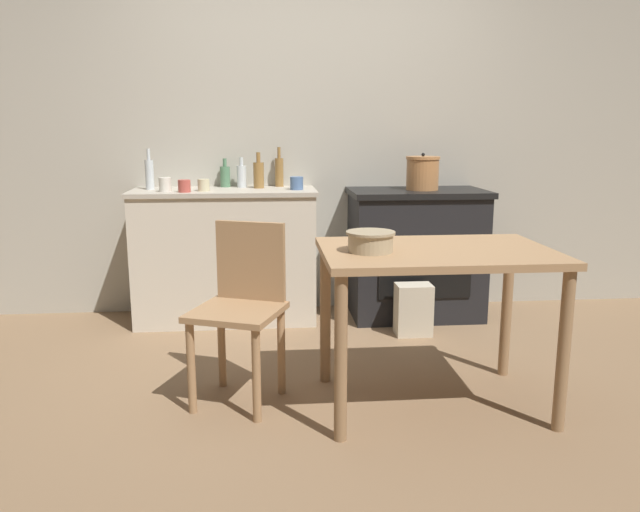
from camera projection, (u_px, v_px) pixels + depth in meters
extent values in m
plane|color=#896B4C|center=(330.00, 390.00, 3.22)|extent=(14.00, 14.00, 0.00)
cube|color=#B2AD9E|center=(307.00, 136.00, 4.51)|extent=(8.00, 0.07, 2.55)
cube|color=beige|center=(226.00, 258.00, 4.34)|extent=(1.22, 0.51, 0.89)
cube|color=#B6AD9C|center=(224.00, 192.00, 4.25)|extent=(1.25, 0.54, 0.03)
cube|color=black|center=(415.00, 256.00, 4.44)|extent=(0.90, 0.55, 0.87)
cube|color=black|center=(417.00, 192.00, 4.35)|extent=(0.94, 0.59, 0.04)
cube|color=black|center=(425.00, 272.00, 4.18)|extent=(0.63, 0.01, 0.36)
cube|color=#A87F56|center=(437.00, 252.00, 2.92)|extent=(1.08, 0.75, 0.03)
cylinder|color=#97724E|center=(341.00, 359.00, 2.64)|extent=(0.06, 0.06, 0.74)
cylinder|color=#97724E|center=(564.00, 352.00, 2.73)|extent=(0.06, 0.06, 0.74)
cylinder|color=#97724E|center=(325.00, 314.00, 3.27)|extent=(0.06, 0.06, 0.74)
cylinder|color=#97724E|center=(507.00, 309.00, 3.36)|extent=(0.06, 0.06, 0.74)
cube|color=#A87F56|center=(237.00, 312.00, 2.99)|extent=(0.52, 0.52, 0.03)
cube|color=#A87F56|center=(251.00, 261.00, 3.12)|extent=(0.35, 0.16, 0.40)
cylinder|color=#A87F56|center=(191.00, 368.00, 2.93)|extent=(0.04, 0.04, 0.45)
cylinder|color=#A87F56|center=(256.00, 376.00, 2.83)|extent=(0.04, 0.04, 0.45)
cylinder|color=#A87F56|center=(222.00, 345.00, 3.24)|extent=(0.04, 0.04, 0.45)
cylinder|color=#A87F56|center=(281.00, 351.00, 3.14)|extent=(0.04, 0.04, 0.45)
cube|color=beige|center=(413.00, 310.00, 4.06)|extent=(0.23, 0.16, 0.34)
cylinder|color=#B77A47|center=(422.00, 175.00, 4.31)|extent=(0.22, 0.22, 0.21)
cylinder|color=#B77A47|center=(423.00, 158.00, 4.29)|extent=(0.23, 0.23, 0.02)
sphere|color=black|center=(423.00, 155.00, 4.28)|extent=(0.02, 0.02, 0.02)
cylinder|color=tan|center=(370.00, 242.00, 2.84)|extent=(0.21, 0.21, 0.09)
cylinder|color=tan|center=(371.00, 233.00, 2.83)|extent=(0.23, 0.23, 0.01)
cylinder|color=olive|center=(259.00, 175.00, 4.33)|extent=(0.07, 0.07, 0.18)
cylinder|color=olive|center=(258.00, 157.00, 4.30)|extent=(0.03, 0.03, 0.07)
cylinder|color=silver|center=(242.00, 177.00, 4.39)|extent=(0.07, 0.07, 0.15)
cylinder|color=silver|center=(241.00, 161.00, 4.37)|extent=(0.03, 0.03, 0.06)
cylinder|color=olive|center=(279.00, 172.00, 4.44)|extent=(0.06, 0.06, 0.20)
cylinder|color=olive|center=(279.00, 153.00, 4.41)|extent=(0.02, 0.02, 0.08)
cylinder|color=silver|center=(150.00, 175.00, 4.23)|extent=(0.06, 0.06, 0.20)
cylinder|color=silver|center=(148.00, 154.00, 4.20)|extent=(0.02, 0.02, 0.08)
cylinder|color=#517F5B|center=(225.00, 177.00, 4.41)|extent=(0.07, 0.07, 0.14)
cylinder|color=#517F5B|center=(225.00, 162.00, 4.39)|extent=(0.03, 0.03, 0.06)
cylinder|color=#B74C42|center=(184.00, 186.00, 4.06)|extent=(0.08, 0.08, 0.08)
cylinder|color=beige|center=(204.00, 185.00, 4.14)|extent=(0.08, 0.08, 0.08)
cylinder|color=silver|center=(165.00, 185.00, 4.09)|extent=(0.08, 0.08, 0.09)
cylinder|color=#4C6B99|center=(297.00, 183.00, 4.23)|extent=(0.09, 0.09, 0.09)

